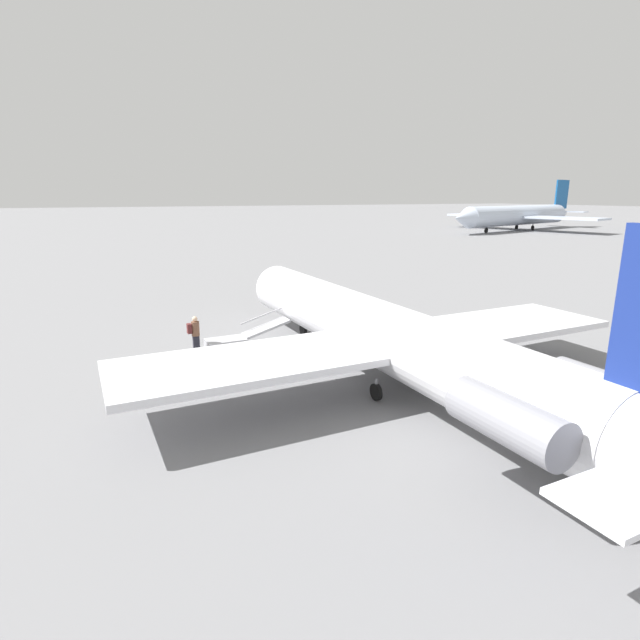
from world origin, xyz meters
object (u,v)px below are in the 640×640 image
airplane_taxiing_distant (520,215)px  passenger (195,332)px  boarding_stairs (234,341)px  airplane_main (385,335)px

airplane_taxiing_distant → passenger: 92.36m
boarding_stairs → passenger: passenger is taller
boarding_stairs → airplane_main: bearing=-61.5°
airplane_main → boarding_stairs: size_ratio=6.51×
boarding_stairs → passenger: bearing=-177.9°
airplane_taxiing_distant → passenger: (-53.58, 75.20, -2.01)m
passenger → airplane_main: bearing=-51.0°
airplane_taxiing_distant → boarding_stairs: airplane_taxiing_distant is taller
boarding_stairs → passenger: (-0.11, 1.81, 0.64)m
airplane_main → boarding_stairs: 8.07m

